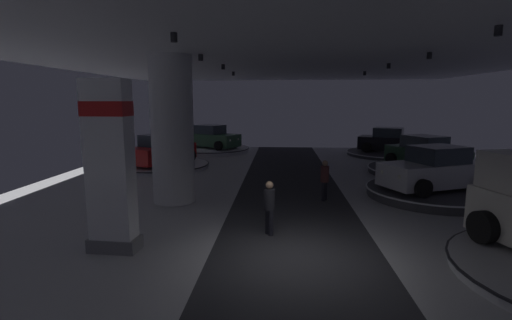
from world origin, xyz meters
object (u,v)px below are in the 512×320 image
at_px(display_platform_far_left, 163,165).
at_px(display_car_far_right, 425,154).
at_px(display_platform_mid_right, 432,192).
at_px(display_car_far_left, 162,151).
at_px(display_platform_far_right, 425,171).
at_px(display_platform_deep_left, 212,150).
at_px(brand_sign_pylon, 110,165).
at_px(display_car_deep_left, 212,138).
at_px(visitor_walking_near, 269,204).
at_px(display_platform_deep_right, 389,153).
at_px(column_left, 172,130).
at_px(visitor_walking_far, 325,178).
at_px(display_car_mid_right, 435,170).
at_px(display_car_deep_right, 390,141).

height_order(display_platform_far_left, display_car_far_right, display_car_far_right).
bearing_deg(display_platform_mid_right, display_car_far_left, 155.82).
relative_size(display_platform_far_left, display_platform_far_right, 0.92).
bearing_deg(display_platform_deep_left, brand_sign_pylon, -87.26).
bearing_deg(display_car_deep_left, display_car_far_right, -30.67).
relative_size(display_car_far_left, display_platform_far_right, 0.78).
height_order(display_car_far_right, visitor_walking_near, display_car_far_right).
relative_size(display_platform_mid_right, display_car_far_right, 1.13).
xyz_separation_m(display_platform_deep_right, display_platform_deep_left, (-12.92, 0.87, 0.04)).
distance_m(display_platform_deep_left, visitor_walking_near, 17.89).
xyz_separation_m(column_left, display_car_far_right, (11.72, 6.22, -1.67)).
distance_m(display_car_far_left, display_car_far_right, 14.51).
bearing_deg(display_platform_far_left, visitor_walking_far, -37.84).
distance_m(display_platform_far_left, display_car_far_left, 0.87).
bearing_deg(display_platform_far_right, display_car_mid_right, -107.15).
xyz_separation_m(brand_sign_pylon, visitor_walking_far, (5.99, 5.21, -1.35)).
xyz_separation_m(display_car_deep_left, visitor_walking_far, (6.90, -13.40, -0.18)).
relative_size(display_car_far_left, display_car_mid_right, 1.00).
distance_m(display_platform_mid_right, visitor_walking_near, 7.93).
distance_m(display_car_far_left, visitor_walking_far, 10.81).
bearing_deg(display_car_deep_left, visitor_walking_far, -62.74).
height_order(display_platform_deep_right, display_car_far_left, display_car_far_left).
bearing_deg(display_car_deep_right, display_platform_mid_right, -97.88).
height_order(display_car_deep_right, display_car_far_right, display_car_far_right).
xyz_separation_m(display_platform_far_right, visitor_walking_far, (-5.95, -5.76, 0.73)).
bearing_deg(display_car_far_left, brand_sign_pylon, -77.75).
distance_m(display_car_deep_right, display_car_deep_left, 12.95).
xyz_separation_m(brand_sign_pylon, display_platform_far_right, (11.94, 10.96, -2.09)).
bearing_deg(display_car_far_right, display_platform_deep_right, 89.07).
height_order(display_car_far_left, display_platform_mid_right, display_car_far_left).
xyz_separation_m(display_car_far_left, display_platform_deep_left, (1.68, 6.78, -0.82)).
xyz_separation_m(display_car_deep_left, visitor_walking_near, (4.88, -17.22, -0.18)).
xyz_separation_m(column_left, display_car_deep_right, (11.80, 12.95, -1.73)).
distance_m(display_car_mid_right, visitor_walking_far, 4.50).
height_order(brand_sign_pylon, display_platform_mid_right, brand_sign_pylon).
bearing_deg(display_car_deep_right, display_platform_deep_right, -23.58).
distance_m(display_car_far_right, display_platform_deep_left, 14.93).
height_order(display_car_deep_right, display_car_far_left, display_car_deep_right).
bearing_deg(display_platform_deep_left, column_left, -85.48).
relative_size(column_left, visitor_walking_near, 3.46).
height_order(display_car_far_left, display_platform_deep_left, display_car_far_left).
bearing_deg(display_car_far_right, display_platform_far_left, 176.64).
bearing_deg(brand_sign_pylon, visitor_walking_far, 41.03).
bearing_deg(display_platform_far_right, display_car_deep_left, 149.27).
distance_m(display_car_far_right, visitor_walking_far, 8.29).
height_order(display_platform_far_left, visitor_walking_near, visitor_walking_near).
bearing_deg(display_platform_deep_right, display_platform_deep_left, 176.13).
distance_m(column_left, display_car_deep_left, 13.97).
xyz_separation_m(display_platform_mid_right, display_platform_deep_left, (-11.27, 12.59, -0.02)).
height_order(column_left, brand_sign_pylon, column_left).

